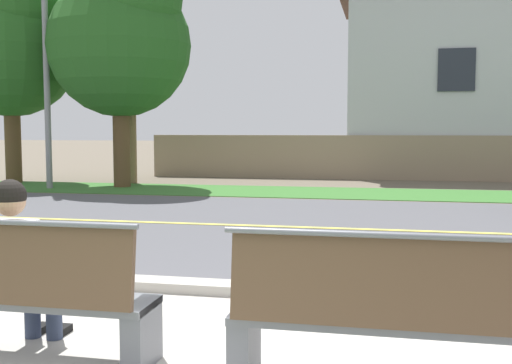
{
  "coord_description": "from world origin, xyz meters",
  "views": [
    {
      "loc": [
        1.21,
        -3.31,
        1.59
      ],
      "look_at": [
        -0.2,
        3.44,
        1.0
      ],
      "focal_mm": 43.17,
      "sensor_mm": 36.0,
      "label": 1
    }
  ],
  "objects_px": {
    "streetlamp": "(50,45)",
    "shade_tree_far_left": "(12,39)",
    "bench_left": "(14,296)",
    "seated_person_white": "(20,259)",
    "bench_right": "(388,319)",
    "shade_tree_left": "(123,35)"
  },
  "relations": [
    {
      "from": "streetlamp",
      "to": "shade_tree_far_left",
      "type": "relative_size",
      "value": 1.03
    },
    {
      "from": "streetlamp",
      "to": "shade_tree_far_left",
      "type": "bearing_deg",
      "value": 149.48
    },
    {
      "from": "bench_left",
      "to": "shade_tree_far_left",
      "type": "relative_size",
      "value": 0.3
    },
    {
      "from": "shade_tree_far_left",
      "to": "streetlamp",
      "type": "bearing_deg",
      "value": -30.52
    },
    {
      "from": "bench_left",
      "to": "bench_right",
      "type": "height_order",
      "value": "same"
    },
    {
      "from": "bench_left",
      "to": "shade_tree_far_left",
      "type": "distance_m",
      "value": 15.43
    },
    {
      "from": "streetlamp",
      "to": "shade_tree_left",
      "type": "relative_size",
      "value": 1.05
    },
    {
      "from": "bench_right",
      "to": "shade_tree_left",
      "type": "height_order",
      "value": "shade_tree_left"
    },
    {
      "from": "streetlamp",
      "to": "bench_right",
      "type": "bearing_deg",
      "value": -52.48
    },
    {
      "from": "bench_right",
      "to": "shade_tree_far_left",
      "type": "bearing_deg",
      "value": 130.28
    },
    {
      "from": "streetlamp",
      "to": "shade_tree_left",
      "type": "bearing_deg",
      "value": 15.66
    },
    {
      "from": "bench_right",
      "to": "shade_tree_left",
      "type": "xyz_separation_m",
      "value": [
        -6.97,
        12.0,
        3.66
      ]
    },
    {
      "from": "streetlamp",
      "to": "shade_tree_far_left",
      "type": "height_order",
      "value": "streetlamp"
    },
    {
      "from": "shade_tree_far_left",
      "to": "shade_tree_left",
      "type": "bearing_deg",
      "value": -8.62
    },
    {
      "from": "seated_person_white",
      "to": "streetlamp",
      "type": "distance_m",
      "value": 13.31
    },
    {
      "from": "bench_left",
      "to": "bench_right",
      "type": "xyz_separation_m",
      "value": [
        2.49,
        0.0,
        0.0
      ]
    },
    {
      "from": "bench_left",
      "to": "streetlamp",
      "type": "bearing_deg",
      "value": 118.84
    },
    {
      "from": "streetlamp",
      "to": "seated_person_white",
      "type": "bearing_deg",
      "value": -61.0
    },
    {
      "from": "bench_right",
      "to": "shade_tree_far_left",
      "type": "relative_size",
      "value": 0.3
    },
    {
      "from": "streetlamp",
      "to": "bench_left",
      "type": "bearing_deg",
      "value": -61.16
    },
    {
      "from": "bench_left",
      "to": "seated_person_white",
      "type": "bearing_deg",
      "value": 107.74
    },
    {
      "from": "streetlamp",
      "to": "shade_tree_far_left",
      "type": "xyz_separation_m",
      "value": [
        -1.83,
        1.08,
        0.37
      ]
    }
  ]
}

